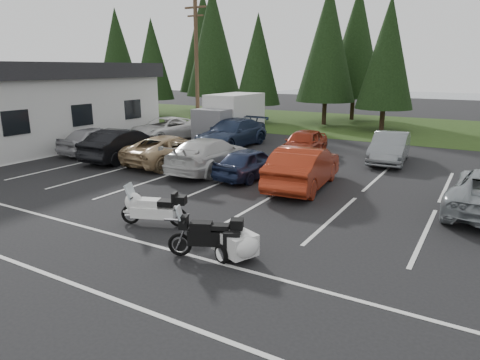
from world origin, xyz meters
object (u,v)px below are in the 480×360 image
at_px(building, 12,104).
at_px(car_near_2, 172,150).
at_px(box_truck, 227,117).
at_px(adventure_motorcycle, 207,232).
at_px(car_far_1, 232,133).
at_px(car_far_2, 304,143).
at_px(car_near_0, 97,140).
at_px(cargo_trailer, 235,245).
at_px(car_far_3, 390,148).
at_px(touring_motorcycle, 154,205).
at_px(car_near_3, 210,154).
at_px(utility_pole, 197,66).
at_px(car_near_4, 250,163).
at_px(car_near_5, 304,167).
at_px(car_near_1, 124,144).
at_px(car_far_0, 165,129).

xyz_separation_m(building, car_near_2, (11.73, 0.64, -1.74)).
height_order(box_truck, adventure_motorcycle, box_truck).
xyz_separation_m(car_far_1, car_far_2, (4.85, -0.58, -0.10)).
bearing_deg(car_near_0, building, 6.34).
distance_m(box_truck, car_near_0, 8.63).
distance_m(building, cargo_trailer, 21.34).
height_order(car_far_1, car_far_3, car_far_1).
xyz_separation_m(car_near_2, touring_motorcycle, (5.02, -6.95, -0.07)).
relative_size(car_near_3, car_far_3, 1.16).
bearing_deg(utility_pole, touring_motorcycle, -58.55).
bearing_deg(cargo_trailer, car_near_4, 139.59).
xyz_separation_m(car_near_5, cargo_trailer, (1.05, -6.95, -0.47)).
xyz_separation_m(car_far_2, adventure_motorcycle, (2.74, -12.88, -0.05)).
distance_m(car_near_2, car_far_3, 10.86).
distance_m(building, car_near_5, 19.05).
bearing_deg(car_near_4, car_near_2, 0.01).
bearing_deg(car_near_0, box_truck, -113.60).
relative_size(car_near_1, car_near_2, 0.96).
xyz_separation_m(car_near_3, car_near_4, (2.23, -0.19, -0.10)).
height_order(car_near_5, adventure_motorcycle, car_near_5).
distance_m(box_truck, car_near_4, 10.55).
distance_m(car_near_1, car_near_5, 9.95).
relative_size(building, utility_pole, 1.73).
height_order(building, car_near_1, building).
bearing_deg(cargo_trailer, car_far_3, 109.46).
bearing_deg(car_near_1, car_far_1, -119.40).
bearing_deg(car_far_1, car_far_3, 3.97).
height_order(car_near_1, car_far_3, car_near_1).
bearing_deg(car_near_3, building, -1.68).
relative_size(building, car_far_2, 3.67).
height_order(car_near_2, car_far_2, car_far_2).
distance_m(box_truck, adventure_motorcycle, 18.45).
height_order(car_near_2, car_far_1, car_far_1).
relative_size(car_near_0, car_near_2, 0.87).
relative_size(box_truck, touring_motorcycle, 2.41).
bearing_deg(car_far_0, car_far_1, 9.74).
xyz_separation_m(car_near_1, car_near_5, (9.95, -0.23, 0.02)).
height_order(building, box_truck, building).
bearing_deg(car_near_4, box_truck, -46.71).
bearing_deg(car_far_2, car_far_3, 8.68).
bearing_deg(building, car_far_1, 27.30).
distance_m(building, car_far_0, 9.19).
relative_size(car_near_4, car_far_3, 0.86).
bearing_deg(car_near_5, touring_motorcycle, 64.68).
bearing_deg(building, car_near_4, 0.63).
height_order(building, car_far_1, building).
bearing_deg(building, car_near_2, 3.10).
bearing_deg(touring_motorcycle, car_far_2, 69.87).
relative_size(car_near_1, car_near_4, 1.26).
bearing_deg(car_far_0, touring_motorcycle, -45.09).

